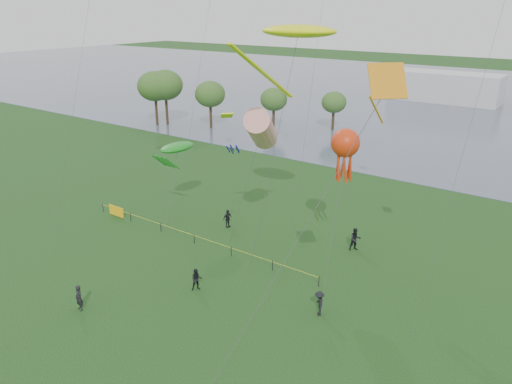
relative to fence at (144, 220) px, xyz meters
The scene contains 14 objects.
lake 87.21m from the fence, 79.72° to the left, with size 400.00×120.00×0.08m, color slate.
pavilion_left 80.93m from the fence, 87.48° to the left, with size 22.00×8.00×6.00m, color silver.
trees 40.50m from the fence, 124.12° to the left, with size 30.59×18.92×9.13m.
fence is the anchor object (origin of this frame).
spectator_a 12.48m from the fence, 25.57° to the right, with size 0.79×0.61×1.62m, color black.
spectator_b 20.04m from the fence, ahead, with size 1.11×0.64×1.72m, color black.
spectator_c 7.65m from the fence, 33.99° to the left, with size 0.99×0.41×1.69m, color black.
spectator_f 13.53m from the fence, 60.63° to the right, with size 0.66×0.43×1.80m, color black.
spectator_g 19.01m from the fence, 21.06° to the left, with size 0.93×0.73×1.92m, color black.
kite_stingray 22.04m from the fence, 11.28° to the left, with size 5.66×10.24×17.78m.
kite_windsock 14.89m from the fence, 13.54° to the left, with size 4.76×5.30×12.08m.
kite_creature 7.30m from the fence, 78.96° to the left, with size 2.94×6.03×7.09m.
kite_octopus 20.06m from the fence, 14.51° to the left, with size 2.86×6.94×10.64m.
kite_delta 30.70m from the fence, 20.70° to the right, with size 5.83×10.57×16.89m.
Camera 1 is at (17.04, -13.84, 18.97)m, focal length 35.00 mm.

